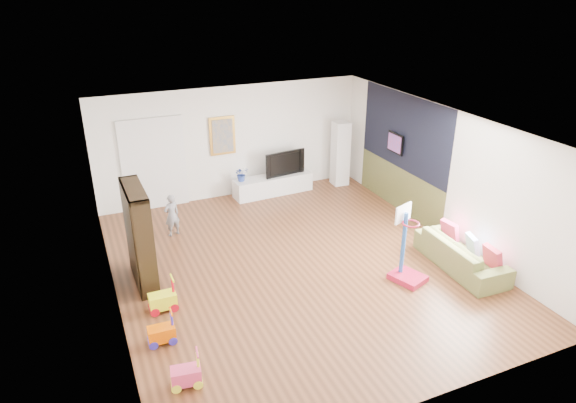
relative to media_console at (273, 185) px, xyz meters
name	(u,v)px	position (x,y,z in m)	size (l,w,h in m)	color
floor	(296,265)	(-0.89, -3.39, -0.23)	(6.50, 7.50, 0.00)	brown
ceiling	(297,126)	(-0.89, -3.39, 2.47)	(6.50, 7.50, 0.00)	white
wall_back	(232,142)	(-0.89, 0.36, 1.12)	(6.50, 0.00, 2.70)	white
wall_front	(429,317)	(-0.89, -7.14, 1.12)	(6.50, 0.00, 2.70)	silver
wall_left	(107,233)	(-4.14, -3.39, 1.12)	(0.00, 7.50, 2.70)	white
wall_right	(443,174)	(2.36, -3.39, 1.12)	(0.00, 7.50, 2.70)	silver
navy_accent	(404,132)	(2.34, -1.99, 1.62)	(0.01, 3.20, 1.70)	black
olive_wainscot	(399,189)	(2.34, -1.99, 0.27)	(0.01, 3.20, 1.00)	brown
doorway	(154,165)	(-2.79, 0.32, 0.82)	(1.45, 0.06, 2.10)	white
painting_back	(222,136)	(-1.14, 0.32, 1.32)	(0.62, 0.06, 0.92)	gold
artwork_right	(395,143)	(2.28, -1.79, 1.32)	(0.04, 0.56, 0.46)	#7F3F8C
media_console	(273,185)	(0.00, 0.00, 0.00)	(2.00, 0.50, 0.47)	silver
tall_cabinet	(340,153)	(1.85, -0.08, 0.60)	(0.39, 0.39, 1.66)	white
bookshelf	(139,236)	(-3.62, -2.82, 0.67)	(0.32, 1.24, 1.81)	black
sofa	(461,254)	(1.88, -4.70, 0.05)	(1.96, 0.77, 0.57)	olive
basketball_hoop	(411,245)	(0.72, -4.68, 0.48)	(0.49, 0.60, 1.43)	#AE1636
ride_on_yellow	(162,295)	(-3.48, -3.83, 0.06)	(0.43, 0.27, 0.58)	#F5FD1C
ride_on_orange	(161,328)	(-3.66, -4.65, 0.03)	(0.39, 0.24, 0.53)	#E65C00
ride_on_pink	(186,370)	(-3.53, -5.65, 0.03)	(0.40, 0.24, 0.53)	#DF3968
child	(172,215)	(-2.77, -1.24, 0.23)	(0.34, 0.22, 0.92)	gray
tv	(283,162)	(0.29, 0.03, 0.54)	(1.08, 0.14, 0.62)	black
vase_plant	(242,174)	(-0.81, 0.00, 0.41)	(0.32, 0.28, 0.36)	#263E94
pillow_left	(492,257)	(2.08, -5.24, 0.22)	(0.11, 0.40, 0.40)	#AE283C
pillow_center	(473,244)	(2.10, -4.72, 0.22)	(0.09, 0.36, 0.36)	white
pillow_right	(450,230)	(2.08, -4.10, 0.22)	(0.10, 0.39, 0.39)	#B32851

